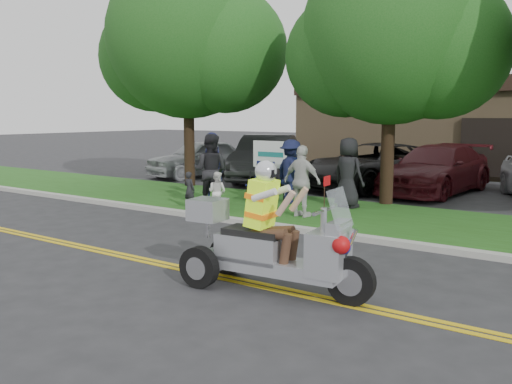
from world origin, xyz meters
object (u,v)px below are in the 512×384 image
Objects in this scene: lawn_chair_a at (292,176)px; trike_scooter at (268,246)px; spectator_adult_mid at (210,170)px; spectator_adult_right at (302,181)px; parked_car_mid at (375,166)px; spectator_adult_left at (213,167)px; parked_car_far_left at (200,158)px; parked_car_right at (436,169)px; lawn_chair_b at (262,179)px; parked_car_left at (266,158)px.

trike_scooter is at bearing -29.21° from lawn_chair_a.
spectator_adult_right is at bearing 163.10° from spectator_adult_mid.
spectator_adult_right reaches higher than parked_car_mid.
spectator_adult_left is at bearing -104.90° from lawn_chair_a.
trike_scooter is at bearing -29.71° from parked_car_far_left.
parked_car_right is at bearing -96.17° from spectator_adult_right.
spectator_adult_left is (-1.67, -1.54, 0.30)m from lawn_chair_a.
spectator_adult_left reaches higher than lawn_chair_b.
lawn_chair_a is at bearing -134.80° from spectator_adult_mid.
parked_car_left is (-3.01, 4.74, 0.14)m from lawn_chair_b.
parked_car_left is (3.06, 0.32, 0.11)m from parked_car_far_left.
spectator_adult_mid is at bearing 131.50° from trike_scooter.
parked_car_left is 6.32m from parked_car_right.
lawn_chair_a is at bearing -49.60° from spectator_adult_right.
lawn_chair_b is at bearing -115.92° from parked_car_right.
parked_car_left is at bearing 123.06° from lawn_chair_b.
parked_car_far_left is 0.84× the size of parked_car_left.
parked_car_right is at bearing -140.17° from spectator_adult_mid.
spectator_adult_right reaches higher than lawn_chair_a.
spectator_adult_right is 6.33m from parked_car_mid.
parked_car_mid is (1.97, 6.41, -0.28)m from spectator_adult_mid.
lawn_chair_b is at bearing -85.10° from parked_car_mid.
parked_car_right is (9.36, 0.76, 0.01)m from parked_car_far_left.
parked_car_mid is (7.38, 0.51, 0.02)m from parked_car_far_left.
spectator_adult_mid reaches higher than parked_car_far_left.
lawn_chair_b is 1.42m from spectator_adult_left.
lawn_chair_a is 0.21× the size of parked_car_mid.
lawn_chair_a is at bearing -12.64° from parked_car_far_left.
spectator_adult_right reaches higher than parked_car_far_left.
spectator_adult_left reaches higher than parked_car_left.
spectator_adult_left is at bearing -30.44° from parked_car_far_left.
spectator_adult_left is at bearing -150.19° from lawn_chair_b.
parked_car_mid reaches higher than parked_car_right.
spectator_adult_left reaches higher than parked_car_mid.
spectator_adult_right is (3.28, -0.68, -0.11)m from spectator_adult_left.
lawn_chair_b is at bearing -133.19° from spectator_adult_mid.
parked_car_far_left is (-4.85, 5.10, -0.31)m from spectator_adult_left.
parked_car_mid is (2.53, 5.61, -0.29)m from spectator_adult_left.
parked_car_left is at bearing 164.16° from lawn_chair_a.
spectator_adult_mid reaches higher than lawn_chair_a.
parked_car_far_left is at bearing -40.29° from spectator_adult_left.
parked_car_mid is at bearing -166.10° from parked_car_right.
parked_car_right is at bearing 58.27° from lawn_chair_b.
lawn_chair_a is at bearing -70.45° from parked_car_left.
spectator_adult_mid is 2.72m from spectator_adult_right.
spectator_adult_left reaches higher than parked_car_far_left.
parked_car_right is at bearing 20.63° from parked_car_far_left.
trike_scooter is 7.73m from spectator_adult_left.
parked_car_far_left is at bearing -30.93° from spectator_adult_right.
trike_scooter is 7.96m from lawn_chair_a.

